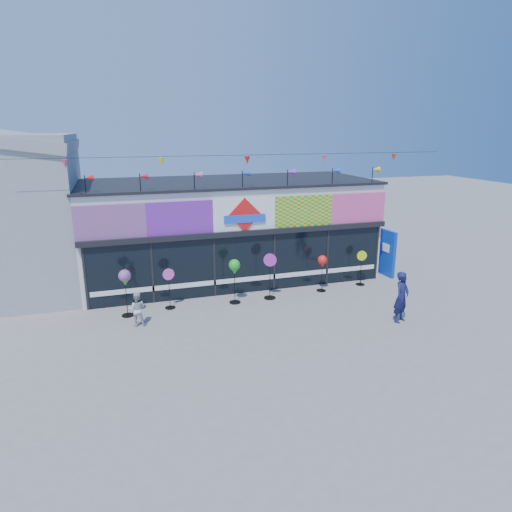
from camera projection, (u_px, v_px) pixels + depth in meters
name	position (u px, v px, depth m)	size (l,w,h in m)	color
ground	(274.00, 327.00, 14.75)	(80.00, 80.00, 0.00)	slate
kite_shop	(228.00, 228.00, 19.66)	(16.00, 5.70, 5.31)	silver
blue_sign	(387.00, 253.00, 19.72)	(0.22, 1.01, 2.00)	#0B36A8
spinner_0	(125.00, 279.00, 15.30)	(0.42, 0.42, 1.66)	black
spinner_1	(169.00, 287.00, 16.11)	(0.41, 0.38, 1.47)	black
spinner_2	(235.00, 268.00, 16.47)	(0.42, 0.42, 1.66)	black
spinner_3	(270.00, 275.00, 17.03)	(0.47, 0.45, 1.75)	black
spinner_4	(322.00, 263.00, 17.74)	(0.37, 0.37, 1.46)	black
spinner_5	(361.00, 267.00, 18.57)	(0.40, 0.37, 1.44)	black
adult_man	(402.00, 297.00, 14.98)	(0.62, 0.41, 1.71)	#151744
child	(137.00, 309.00, 14.74)	(0.55, 0.32, 1.14)	silver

